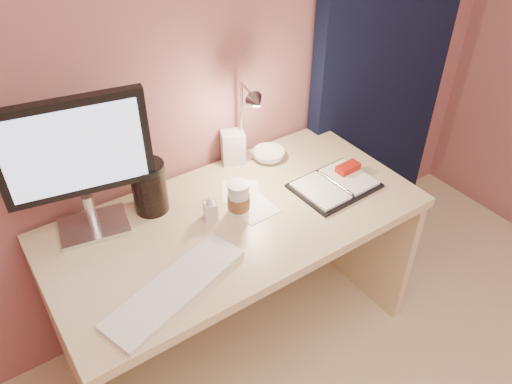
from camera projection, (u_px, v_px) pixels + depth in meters
room at (375, 32)px, 2.24m from camera, size 3.50×3.50×3.50m
desk at (227, 248)px, 2.04m from camera, size 1.40×0.70×0.73m
monitor at (76, 157)px, 1.61m from camera, size 0.48×0.22×0.52m
keyboard at (176, 288)px, 1.56m from camera, size 0.53×0.30×0.02m
planner at (336, 184)px, 1.99m from camera, size 0.33×0.25×0.05m
paper_a at (326, 190)px, 1.98m from camera, size 0.18×0.18×0.00m
paper_b at (255, 209)px, 1.89m from camera, size 0.15×0.15×0.00m
paper_c at (241, 191)px, 1.97m from camera, size 0.20×0.20×0.00m
coffee_cup at (239, 200)px, 1.83m from camera, size 0.08×0.08×0.13m
bowl at (269, 155)px, 2.14m from camera, size 0.16×0.16×0.04m
lotion_bottle at (210, 207)px, 1.81m from camera, size 0.06×0.06×0.11m
dark_jar at (150, 190)px, 1.84m from camera, size 0.13×0.13×0.18m
product_box at (233, 147)px, 2.10m from camera, size 0.12×0.11×0.14m
desk_lamp at (259, 118)px, 1.96m from camera, size 0.12×0.23×0.38m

